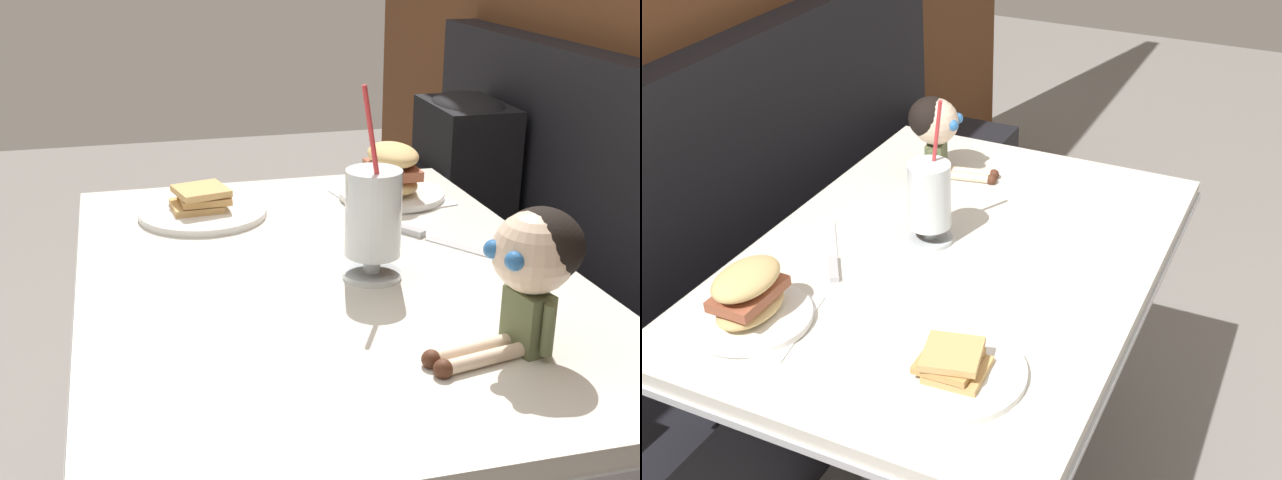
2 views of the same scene
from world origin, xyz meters
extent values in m
cube|color=black|center=(0.00, 0.77, 0.23)|extent=(2.60, 0.48, 0.45)
cube|color=black|center=(0.00, 0.96, 0.73)|extent=(2.60, 0.10, 0.55)
cube|color=silver|center=(0.00, 0.18, 0.72)|extent=(1.10, 0.80, 0.03)
cube|color=#B7BABF|center=(0.00, 0.18, 0.70)|extent=(1.11, 0.81, 0.02)
cylinder|color=#A5A8AD|center=(0.00, 0.18, 0.37)|extent=(0.14, 0.14, 0.65)
cylinder|color=white|center=(-0.34, 0.02, 0.75)|extent=(0.25, 0.25, 0.01)
cube|color=tan|center=(-0.34, 0.01, 0.76)|extent=(0.10, 0.10, 0.01)
cube|color=tan|center=(-0.34, 0.02, 0.78)|extent=(0.10, 0.10, 0.01)
cube|color=tan|center=(-0.34, 0.02, 0.79)|extent=(0.11, 0.11, 0.01)
cylinder|color=silver|center=(0.03, 0.25, 0.74)|extent=(0.10, 0.10, 0.01)
cylinder|color=silver|center=(0.03, 0.25, 0.77)|extent=(0.03, 0.03, 0.03)
cylinder|color=silver|center=(0.03, 0.25, 0.85)|extent=(0.09, 0.09, 0.14)
cylinder|color=brown|center=(0.03, 0.25, 0.84)|extent=(0.08, 0.08, 0.12)
cylinder|color=#DB383D|center=(0.05, 0.24, 0.95)|extent=(0.02, 0.04, 0.22)
cube|color=white|center=(-0.35, 0.41, 0.74)|extent=(0.23, 0.23, 0.00)
cylinder|color=white|center=(-0.35, 0.41, 0.75)|extent=(0.22, 0.22, 0.01)
ellipsoid|color=tan|center=(-0.35, 0.41, 0.77)|extent=(0.15, 0.10, 0.04)
cube|color=#995138|center=(-0.35, 0.41, 0.80)|extent=(0.14, 0.09, 0.02)
ellipsoid|color=tan|center=(-0.35, 0.41, 0.83)|extent=(0.15, 0.10, 0.04)
cube|color=silver|center=(-0.05, 0.44, 0.74)|extent=(0.13, 0.10, 0.00)
cube|color=#B2B5BA|center=(-0.15, 0.37, 0.75)|extent=(0.08, 0.06, 0.01)
cube|color=#5B6642|center=(0.32, 0.37, 0.78)|extent=(0.07, 0.05, 0.08)
sphere|color=beige|center=(0.32, 0.37, 0.88)|extent=(0.11, 0.11, 0.11)
ellipsoid|color=black|center=(0.32, 0.38, 0.89)|extent=(0.13, 0.12, 0.10)
sphere|color=#2D6BB2|center=(0.31, 0.32, 0.88)|extent=(0.03, 0.03, 0.03)
sphere|color=#2D6BB2|center=(0.35, 0.33, 0.88)|extent=(0.03, 0.03, 0.03)
cylinder|color=beige|center=(0.32, 0.29, 0.75)|extent=(0.04, 0.12, 0.02)
cylinder|color=beige|center=(0.35, 0.30, 0.75)|extent=(0.04, 0.12, 0.02)
sphere|color=#4C2819|center=(0.33, 0.23, 0.75)|extent=(0.03, 0.03, 0.03)
sphere|color=#4C2819|center=(0.36, 0.24, 0.75)|extent=(0.03, 0.03, 0.03)
cylinder|color=#5B6642|center=(0.28, 0.36, 0.79)|extent=(0.02, 0.02, 0.07)
cylinder|color=#5B6642|center=(0.36, 0.38, 0.79)|extent=(0.02, 0.02, 0.07)
camera|label=1|loc=(1.21, -0.14, 1.27)|focal=46.41mm
camera|label=2|loc=(-1.30, -0.44, 1.65)|focal=46.47mm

